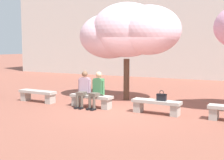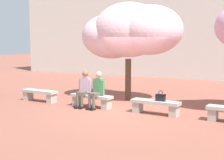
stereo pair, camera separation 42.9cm
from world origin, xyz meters
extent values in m
plane|color=#8E5142|center=(0.00, 0.00, 0.00)|extent=(100.00, 100.00, 0.00)
cube|color=beige|center=(0.00, 12.69, 3.77)|extent=(28.00, 4.00, 7.53)
cube|color=#ADA89E|center=(-3.62, 0.00, 0.40)|extent=(1.62, 0.50, 0.10)
cube|color=#ADA89E|center=(-4.25, 0.03, 0.17)|extent=(0.26, 0.35, 0.35)
cube|color=#ADA89E|center=(-2.99, -0.03, 0.17)|extent=(0.26, 0.35, 0.35)
cube|color=#ADA89E|center=(-1.21, 0.00, 0.40)|extent=(1.62, 0.50, 0.10)
cube|color=#ADA89E|center=(-1.84, 0.03, 0.17)|extent=(0.26, 0.35, 0.35)
cube|color=#ADA89E|center=(-0.58, -0.03, 0.17)|extent=(0.26, 0.35, 0.35)
cube|color=#ADA89E|center=(1.21, 0.00, 0.40)|extent=(1.62, 0.50, 0.10)
cube|color=#ADA89E|center=(0.58, 0.03, 0.17)|extent=(0.26, 0.35, 0.35)
cube|color=#ADA89E|center=(1.84, -0.03, 0.17)|extent=(0.26, 0.35, 0.35)
cube|color=#ADA89E|center=(2.99, 0.03, 0.17)|extent=(0.26, 0.35, 0.35)
cube|color=black|center=(-1.56, -0.42, 0.03)|extent=(0.11, 0.22, 0.06)
cylinder|color=brown|center=(-1.56, -0.36, 0.24)|extent=(0.10, 0.10, 0.42)
cube|color=black|center=(-1.38, -0.42, 0.03)|extent=(0.11, 0.22, 0.06)
cylinder|color=brown|center=(-1.38, -0.36, 0.24)|extent=(0.10, 0.10, 0.42)
cube|color=brown|center=(-1.48, -0.18, 0.51)|extent=(0.30, 0.41, 0.12)
cube|color=#B293A8|center=(-1.49, 0.04, 0.78)|extent=(0.35, 0.23, 0.54)
sphere|color=brown|center=(-1.49, 0.04, 1.19)|extent=(0.21, 0.21, 0.21)
cylinder|color=#B293A8|center=(-1.70, 0.01, 0.74)|extent=(0.09, 0.09, 0.50)
cylinder|color=#B293A8|center=(-1.28, 0.03, 0.74)|extent=(0.09, 0.09, 0.50)
cube|color=black|center=(-1.08, -0.40, 0.03)|extent=(0.13, 0.23, 0.06)
cylinder|color=brown|center=(-1.07, -0.34, 0.24)|extent=(0.10, 0.10, 0.42)
cube|color=black|center=(-0.90, -0.43, 0.03)|extent=(0.13, 0.23, 0.06)
cylinder|color=brown|center=(-0.89, -0.37, 0.24)|extent=(0.10, 0.10, 0.42)
cube|color=brown|center=(-0.95, -0.18, 0.51)|extent=(0.33, 0.43, 0.12)
cube|color=#428451|center=(-0.92, 0.04, 0.78)|extent=(0.37, 0.27, 0.54)
sphere|color=tan|center=(-0.92, 0.04, 1.19)|extent=(0.21, 0.21, 0.21)
cylinder|color=#428451|center=(-1.13, 0.05, 0.74)|extent=(0.09, 0.09, 0.50)
cylinder|color=#428451|center=(-0.72, -0.01, 0.74)|extent=(0.09, 0.09, 0.50)
cube|color=black|center=(1.38, -0.02, 0.56)|extent=(0.30, 0.14, 0.22)
cube|color=black|center=(1.38, -0.02, 0.65)|extent=(0.30, 0.15, 0.04)
torus|color=black|center=(1.38, -0.02, 0.72)|extent=(0.14, 0.02, 0.14)
cylinder|color=#513828|center=(-0.70, 1.98, 0.83)|extent=(0.24, 0.24, 1.66)
ellipsoid|color=#F4CCDB|center=(-0.70, 1.98, 2.81)|extent=(2.88, 2.45, 2.16)
ellipsoid|color=#F4CCDB|center=(-1.58, 2.21, 2.58)|extent=(2.48, 2.48, 1.86)
ellipsoid|color=#F4CCDB|center=(0.18, 2.05, 2.79)|extent=(2.55, 2.47, 1.91)
camera|label=1|loc=(4.28, -9.51, 2.22)|focal=50.00mm
camera|label=2|loc=(4.66, -9.32, 2.22)|focal=50.00mm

